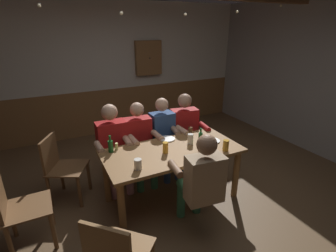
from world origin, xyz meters
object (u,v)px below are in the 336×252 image
(person_0, at_px, (114,143))
(bottle_1, at_px, (111,146))
(dining_table, at_px, (172,157))
(pint_glass_1, at_px, (226,145))
(pint_glass_0, at_px, (190,131))
(wall_dart_cabinet, at_px, (148,58))
(chair_empty_far_end, at_px, (18,208))
(person_2, at_px, (164,134))
(plate_0, at_px, (167,139))
(pint_glass_2, at_px, (165,148))
(chair_empty_near_left, at_px, (61,166))
(person_3, at_px, (186,129))
(table_candle, at_px, (117,146))
(pint_glass_3, at_px, (138,164))
(bottle_0, at_px, (200,139))
(person_1, at_px, (140,140))
(plate_1, at_px, (212,141))
(pint_glass_4, at_px, (190,139))
(person_4, at_px, (201,179))

(person_0, bearing_deg, bottle_1, 70.13)
(dining_table, height_order, pint_glass_1, pint_glass_1)
(bottle_1, xyz_separation_m, pint_glass_0, (1.15, 0.04, -0.03))
(bottle_1, xyz_separation_m, wall_dart_cabinet, (1.47, 2.30, 0.73))
(chair_empty_far_end, height_order, pint_glass_1, chair_empty_far_end)
(chair_empty_far_end, bearing_deg, person_2, 108.04)
(plate_0, distance_m, pint_glass_2, 0.40)
(pint_glass_0, xyz_separation_m, pint_glass_2, (-0.57, -0.36, 0.02))
(pint_glass_1, distance_m, pint_glass_2, 0.74)
(chair_empty_near_left, height_order, pint_glass_1, chair_empty_near_left)
(person_3, xyz_separation_m, table_candle, (-1.18, -0.30, 0.09))
(pint_glass_1, bearing_deg, chair_empty_far_end, 172.66)
(person_2, xyz_separation_m, pint_glass_3, (-0.73, -0.87, 0.13))
(chair_empty_near_left, distance_m, bottle_1, 0.75)
(person_0, bearing_deg, pint_glass_1, 140.07)
(bottle_1, bearing_deg, plate_0, 1.42)
(person_2, distance_m, chair_empty_near_left, 1.48)
(dining_table, height_order, chair_empty_near_left, chair_empty_near_left)
(dining_table, xyz_separation_m, pint_glass_3, (-0.54, -0.24, 0.16))
(dining_table, xyz_separation_m, wall_dart_cabinet, (0.78, 2.59, 0.92))
(person_0, distance_m, wall_dart_cabinet, 2.54)
(bottle_1, bearing_deg, bottle_0, -17.40)
(person_0, distance_m, chair_empty_near_left, 0.72)
(person_1, distance_m, table_candle, 0.52)
(person_0, xyz_separation_m, pint_glass_1, (1.15, -0.94, 0.13))
(chair_empty_far_end, bearing_deg, person_0, 118.81)
(person_0, distance_m, plate_1, 1.33)
(pint_glass_2, bearing_deg, dining_table, 15.06)
(person_0, xyz_separation_m, person_3, (1.14, -0.00, 0.00))
(person_1, relative_size, wall_dart_cabinet, 1.67)
(dining_table, xyz_separation_m, pint_glass_1, (0.58, -0.31, 0.18))
(person_2, bearing_deg, pint_glass_2, 63.71)
(bottle_1, distance_m, pint_glass_2, 0.67)
(dining_table, xyz_separation_m, pint_glass_4, (0.29, 0.06, 0.17))
(chair_empty_far_end, bearing_deg, pint_glass_3, 78.99)
(chair_empty_far_end, height_order, pint_glass_2, chair_empty_far_end)
(dining_table, bearing_deg, pint_glass_0, 35.64)
(dining_table, xyz_separation_m, pint_glass_2, (-0.11, -0.03, 0.17))
(dining_table, height_order, wall_dart_cabinet, wall_dart_cabinet)
(person_2, bearing_deg, person_4, 80.23)
(dining_table, bearing_deg, chair_empty_near_left, 152.69)
(plate_0, relative_size, pint_glass_0, 2.00)
(pint_glass_3, bearing_deg, chair_empty_far_end, 169.45)
(person_1, xyz_separation_m, person_2, (0.39, 0.01, 0.01))
(dining_table, height_order, bottle_0, bottle_0)
(pint_glass_1, height_order, pint_glass_4, pint_glass_1)
(chair_empty_near_left, bearing_deg, table_candle, 91.27)
(dining_table, relative_size, person_2, 1.44)
(dining_table, height_order, person_4, person_4)
(chair_empty_near_left, distance_m, chair_empty_far_end, 0.81)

